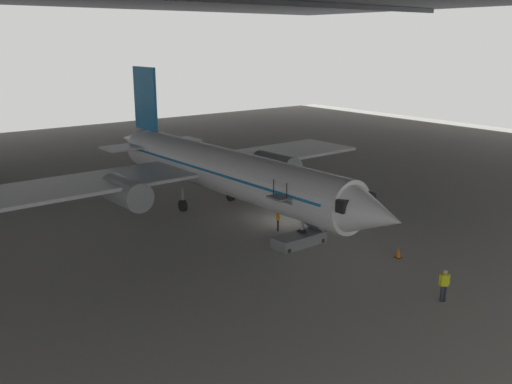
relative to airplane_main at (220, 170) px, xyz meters
The scene contains 6 objects.
ground_plane 6.27m from the airplane_main, 64.68° to the right, with size 110.00×110.00×0.00m, color gray.
airplane_main is the anchor object (origin of this frame).
boarding_stairs 9.47m from the airplane_main, 91.86° to the right, with size 4.01×1.59×4.44m.
crew_worker_near_nose 19.71m from the airplane_main, 89.85° to the right, with size 0.46×0.39×1.69m.
crew_worker_by_stairs 6.64m from the airplane_main, 85.33° to the right, with size 0.41×0.43×1.56m.
traffic_cone_orange 15.04m from the airplane_main, 78.15° to the right, with size 0.36×0.36×0.60m.
Camera 1 is at (-25.49, -29.52, 12.65)m, focal length 39.72 mm.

